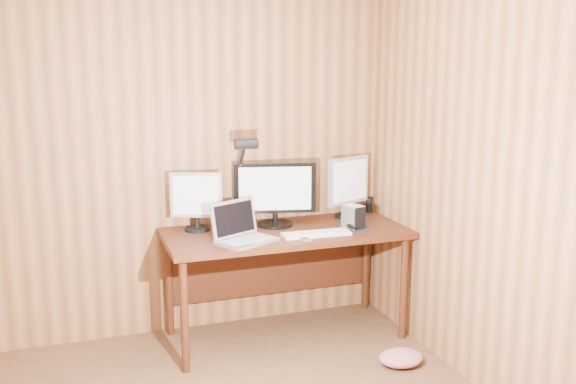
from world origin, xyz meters
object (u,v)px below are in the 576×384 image
monitor_right (348,185)px  mouse (353,226)px  monitor_center (275,193)px  laptop (241,231)px  monitor_left (196,200)px  desk (282,245)px  speaker (369,205)px  hard_drive (353,217)px  phone (304,239)px  desk_lamp (244,169)px  keyboard (316,234)px

monitor_right → mouse: bearing=-132.5°
monitor_center → laptop: size_ratio=1.28×
monitor_left → desk: bearing=9.0°
laptop → speaker: size_ratio=3.68×
monitor_center → hard_drive: monitor_center is taller
laptop → phone: 0.40m
desk → desk_lamp: desk_lamp is taller
phone → speaker: bearing=23.6°
monitor_right → phone: monitor_right is taller
speaker → desk_lamp: (-1.01, -0.17, 0.35)m
monitor_right → mouse: (-0.11, -0.32, -0.21)m
monitor_center → desk_lamp: (-0.22, -0.03, 0.18)m
monitor_center → keyboard: bearing=-47.9°
laptop → keyboard: laptop is taller
monitor_center → hard_drive: 0.55m
monitor_left → desk_lamp: 0.37m
monitor_right → laptop: size_ratio=1.02×
monitor_center → desk_lamp: bearing=-159.9°
mouse → phone: bearing=-159.3°
monitor_right → laptop: 0.97m
desk → hard_drive: bearing=-19.7°
hard_drive → laptop: bearing=168.3°
desk_lamp → monitor_left: bearing=160.0°
monitor_left → keyboard: bearing=-6.9°
speaker → hard_drive: bearing=-128.8°
laptop → desk: bearing=6.9°
desk → monitor_right: size_ratio=3.67×
phone → laptop: bearing=150.0°
hard_drive → desk_lamp: bearing=147.8°
monitor_right → laptop: (-0.89, -0.35, -0.17)m
desk → phone: size_ratio=14.92×
monitor_left → desk_lamp: bearing=7.4°
laptop → speaker: (1.10, 0.44, -0.00)m
keyboard → speaker: speaker is taller
hard_drive → desk_lamp: size_ratio=0.25×
phone → hard_drive: bearing=8.5°
keyboard → desk_lamp: 0.64m
hard_drive → desk: bearing=144.4°
keyboard → phone: keyboard is taller
mouse → laptop: bearing=-176.5°
desk_lamp → monitor_center: bearing=-0.2°
monitor_left → mouse: bearing=3.5°
speaker → desk_lamp: size_ratio=0.18×
phone → monitor_left: bearing=129.2°
monitor_center → monitor_right: (0.57, 0.06, 0.01)m
laptop → keyboard: 0.50m
desk → monitor_left: size_ratio=4.09×
monitor_left → laptop: monitor_left is taller
mouse → desk_lamp: 0.82m
phone → monitor_right: bearing=28.5°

